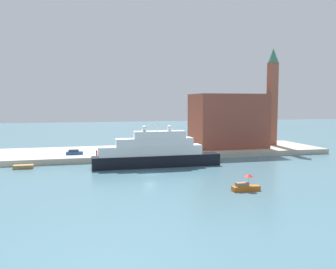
{
  "coord_description": "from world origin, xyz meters",
  "views": [
    {
      "loc": [
        -13.89,
        -69.87,
        14.52
      ],
      "look_at": [
        5.32,
        6.0,
        7.48
      ],
      "focal_mm": 38.08,
      "sensor_mm": 36.0,
      "label": 1
    }
  ],
  "objects": [
    {
      "name": "work_barge",
      "position": [
        -25.77,
        12.98,
        0.41
      ],
      "size": [
        4.17,
        1.88,
        0.82
      ],
      "primitive_type": "cube",
      "color": "olive",
      "rests_on": "ground"
    },
    {
      "name": "harbor_building",
      "position": [
        28.92,
        27.41,
        9.19
      ],
      "size": [
        20.51,
        13.67,
        15.57
      ],
      "primitive_type": "cube",
      "color": "brown",
      "rests_on": "quay_dock"
    },
    {
      "name": "ground",
      "position": [
        0.0,
        0.0,
        0.0
      ],
      "size": [
        400.0,
        400.0,
        0.0
      ],
      "primitive_type": "plane",
      "color": "slate"
    },
    {
      "name": "mooring_bollard",
      "position": [
        7.58,
        17.15,
        1.77
      ],
      "size": [
        0.55,
        0.55,
        0.74
      ],
      "primitive_type": "cylinder",
      "color": "black",
      "rests_on": "quay_dock"
    },
    {
      "name": "parked_car",
      "position": [
        -15.0,
        22.41,
        1.93
      ],
      "size": [
        4.17,
        1.6,
        1.23
      ],
      "color": "#1E4C99",
      "rests_on": "quay_dock"
    },
    {
      "name": "small_motorboat",
      "position": [
        12.7,
        -17.11,
        0.89
      ],
      "size": [
        4.7,
        1.54,
        2.86
      ],
      "color": "#C66019",
      "rests_on": "ground"
    },
    {
      "name": "bell_tower",
      "position": [
        44.25,
        28.99,
        17.33
      ],
      "size": [
        3.3,
        3.3,
        29.54
      ],
      "color": "#93513D",
      "rests_on": "quay_dock"
    },
    {
      "name": "quay_dock",
      "position": [
        0.0,
        27.55,
        0.7
      ],
      "size": [
        110.0,
        23.09,
        1.4
      ],
      "primitive_type": "cube",
      "color": "#B7AD99",
      "rests_on": "ground"
    },
    {
      "name": "person_figure",
      "position": [
        -9.63,
        18.13,
        2.13
      ],
      "size": [
        0.36,
        0.36,
        1.58
      ],
      "color": "maroon",
      "rests_on": "quay_dock"
    },
    {
      "name": "large_yacht",
      "position": [
        2.85,
        8.08,
        3.24
      ],
      "size": [
        29.06,
        3.87,
        11.03
      ],
      "color": "black",
      "rests_on": "ground"
    }
  ]
}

